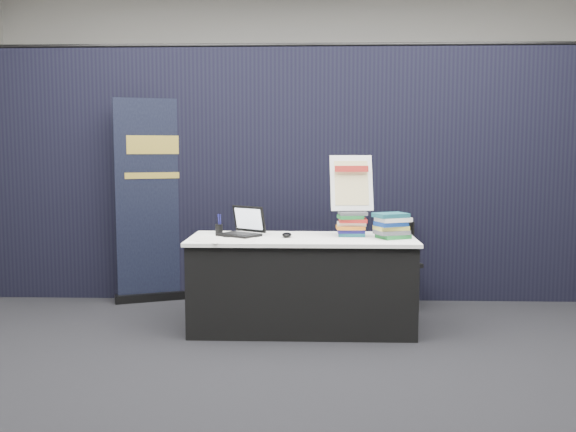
{
  "coord_description": "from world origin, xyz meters",
  "views": [
    {
      "loc": [
        0.07,
        -4.53,
        1.45
      ],
      "look_at": [
        -0.11,
        0.55,
        0.92
      ],
      "focal_mm": 40.0,
      "sensor_mm": 36.0,
      "label": 1
    }
  ],
  "objects_px": {
    "book_stack_tall": "(351,224)",
    "pullup_banner": "(157,212)",
    "display_table": "(302,283)",
    "info_sign": "(351,183)",
    "stacking_chair": "(396,258)",
    "laptop": "(239,229)",
    "book_stack_short": "(392,226)"
  },
  "relations": [
    {
      "from": "pullup_banner",
      "to": "stacking_chair",
      "type": "relative_size",
      "value": 2.38
    },
    {
      "from": "info_sign",
      "to": "stacking_chair",
      "type": "xyz_separation_m",
      "value": [
        0.46,
        0.68,
        -0.73
      ]
    },
    {
      "from": "info_sign",
      "to": "pullup_banner",
      "type": "distance_m",
      "value": 2.01
    },
    {
      "from": "display_table",
      "to": "laptop",
      "type": "relative_size",
      "value": 4.56
    },
    {
      "from": "book_stack_tall",
      "to": "pullup_banner",
      "type": "height_order",
      "value": "pullup_banner"
    },
    {
      "from": "display_table",
      "to": "book_stack_short",
      "type": "xyz_separation_m",
      "value": [
        0.71,
        -0.05,
        0.47
      ]
    },
    {
      "from": "display_table",
      "to": "book_stack_tall",
      "type": "xyz_separation_m",
      "value": [
        0.4,
        0.07,
        0.47
      ]
    },
    {
      "from": "laptop",
      "to": "book_stack_short",
      "type": "xyz_separation_m",
      "value": [
        1.22,
        -0.12,
        0.04
      ]
    },
    {
      "from": "pullup_banner",
      "to": "laptop",
      "type": "bearing_deg",
      "value": -66.04
    },
    {
      "from": "display_table",
      "to": "laptop",
      "type": "xyz_separation_m",
      "value": [
        -0.51,
        0.08,
        0.43
      ]
    },
    {
      "from": "book_stack_short",
      "to": "stacking_chair",
      "type": "xyz_separation_m",
      "value": [
        0.15,
        0.83,
        -0.4
      ]
    },
    {
      "from": "book_stack_short",
      "to": "pullup_banner",
      "type": "relative_size",
      "value": 0.15
    },
    {
      "from": "laptop",
      "to": "pullup_banner",
      "type": "distance_m",
      "value": 1.24
    },
    {
      "from": "info_sign",
      "to": "stacking_chair",
      "type": "height_order",
      "value": "info_sign"
    },
    {
      "from": "pullup_banner",
      "to": "display_table",
      "type": "bearing_deg",
      "value": -55.66
    },
    {
      "from": "stacking_chair",
      "to": "laptop",
      "type": "bearing_deg",
      "value": -169.88
    },
    {
      "from": "display_table",
      "to": "info_sign",
      "type": "bearing_deg",
      "value": 14.44
    },
    {
      "from": "laptop",
      "to": "info_sign",
      "type": "relative_size",
      "value": 0.85
    },
    {
      "from": "book_stack_short",
      "to": "pullup_banner",
      "type": "xyz_separation_m",
      "value": [
        -2.1,
        0.99,
        0.0
      ]
    },
    {
      "from": "laptop",
      "to": "stacking_chair",
      "type": "distance_m",
      "value": 1.58
    },
    {
      "from": "laptop",
      "to": "stacking_chair",
      "type": "bearing_deg",
      "value": 60.18
    },
    {
      "from": "display_table",
      "to": "book_stack_short",
      "type": "relative_size",
      "value": 6.28
    },
    {
      "from": "book_stack_short",
      "to": "laptop",
      "type": "bearing_deg",
      "value": 174.22
    },
    {
      "from": "book_stack_tall",
      "to": "pullup_banner",
      "type": "relative_size",
      "value": 0.11
    },
    {
      "from": "display_table",
      "to": "pullup_banner",
      "type": "relative_size",
      "value": 0.94
    },
    {
      "from": "laptop",
      "to": "stacking_chair",
      "type": "relative_size",
      "value": 0.49
    },
    {
      "from": "book_stack_short",
      "to": "info_sign",
      "type": "bearing_deg",
      "value": 154.55
    },
    {
      "from": "display_table",
      "to": "pullup_banner",
      "type": "bearing_deg",
      "value": 145.77
    },
    {
      "from": "display_table",
      "to": "book_stack_tall",
      "type": "distance_m",
      "value": 0.62
    },
    {
      "from": "stacking_chair",
      "to": "display_table",
      "type": "bearing_deg",
      "value": -154.79
    },
    {
      "from": "book_stack_short",
      "to": "info_sign",
      "type": "height_order",
      "value": "info_sign"
    },
    {
      "from": "display_table",
      "to": "info_sign",
      "type": "xyz_separation_m",
      "value": [
        0.4,
        0.1,
        0.8
      ]
    }
  ]
}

